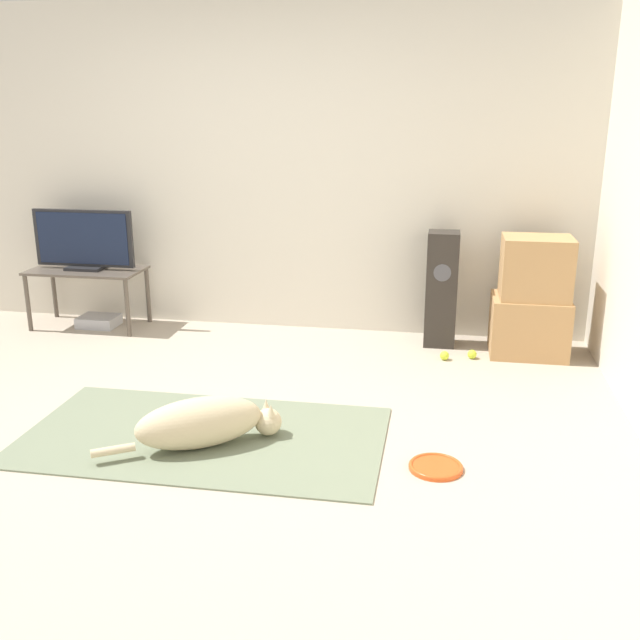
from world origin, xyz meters
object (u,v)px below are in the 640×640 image
at_px(floor_speaker, 441,289).
at_px(tv, 84,240).
at_px(tennis_ball_near_speaker, 472,354).
at_px(cardboard_box_lower, 529,326).
at_px(tennis_ball_by_boxes, 444,356).
at_px(frisbee, 436,467).
at_px(cardboard_box_upper, 536,268).
at_px(tv_stand, 87,277).
at_px(game_console, 99,321).
at_px(dog, 204,423).

height_order(floor_speaker, tv, tv).
distance_m(tv, tennis_ball_near_speaker, 3.20).
relative_size(cardboard_box_lower, tennis_ball_by_boxes, 8.32).
height_order(frisbee, tv, tv).
relative_size(cardboard_box_upper, tv, 0.58).
bearing_deg(tv_stand, cardboard_box_upper, -1.56).
height_order(tv, tennis_ball_near_speaker, tv).
height_order(cardboard_box_lower, tennis_ball_near_speaker, cardboard_box_lower).
xyz_separation_m(tennis_ball_near_speaker, game_console, (-3.04, 0.27, 0.01)).
xyz_separation_m(cardboard_box_lower, tv_stand, (-3.51, 0.09, 0.21)).
relative_size(tv, game_console, 2.67).
xyz_separation_m(frisbee, cardboard_box_lower, (0.63, 1.88, 0.20)).
relative_size(cardboard_box_upper, game_console, 1.55).
bearing_deg(cardboard_box_lower, game_console, 178.42).
bearing_deg(game_console, tennis_ball_by_boxes, -6.73).
bearing_deg(tv_stand, floor_speaker, 0.54).
relative_size(tv_stand, tv, 1.10).
height_order(tv_stand, tennis_ball_by_boxes, tv_stand).
height_order(cardboard_box_lower, tennis_ball_by_boxes, cardboard_box_lower).
relative_size(dog, tennis_ball_by_boxes, 13.52).
distance_m(cardboard_box_lower, floor_speaker, 0.69).
distance_m(cardboard_box_upper, tv, 3.53).
height_order(frisbee, cardboard_box_upper, cardboard_box_upper).
bearing_deg(frisbee, cardboard_box_upper, 71.09).
distance_m(cardboard_box_upper, floor_speaker, 0.70).
bearing_deg(frisbee, tennis_ball_near_speaker, 82.38).
distance_m(cardboard_box_lower, cardboard_box_upper, 0.44).
height_order(dog, tennis_ball_near_speaker, dog).
distance_m(dog, game_console, 2.52).
bearing_deg(tennis_ball_by_boxes, game_console, 173.27).
bearing_deg(tennis_ball_by_boxes, tv_stand, 173.55).
height_order(cardboard_box_upper, tennis_ball_near_speaker, cardboard_box_upper).
xyz_separation_m(tennis_ball_by_boxes, game_console, (-2.85, 0.34, 0.01)).
bearing_deg(tv, frisbee, -34.45).
bearing_deg(game_console, dog, -50.91).
bearing_deg(tv, tennis_ball_by_boxes, -6.50).
bearing_deg(floor_speaker, tennis_ball_near_speaker, -50.33).
bearing_deg(tennis_ball_by_boxes, tv, 173.50).
relative_size(cardboard_box_upper, tv_stand, 0.53).
height_order(cardboard_box_lower, tv_stand, tv_stand).
height_order(frisbee, floor_speaker, floor_speaker).
distance_m(dog, frisbee, 1.24).
height_order(dog, game_console, dog).
xyz_separation_m(dog, frisbee, (1.23, -0.03, -0.13)).
bearing_deg(tv_stand, dog, -49.70).
xyz_separation_m(cardboard_box_lower, cardboard_box_upper, (0.01, -0.01, 0.44)).
bearing_deg(floor_speaker, dog, -121.63).
relative_size(cardboard_box_upper, tennis_ball_near_speaker, 7.35).
distance_m(floor_speaker, tennis_ball_near_speaker, 0.56).
height_order(frisbee, tennis_ball_by_boxes, tennis_ball_by_boxes).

